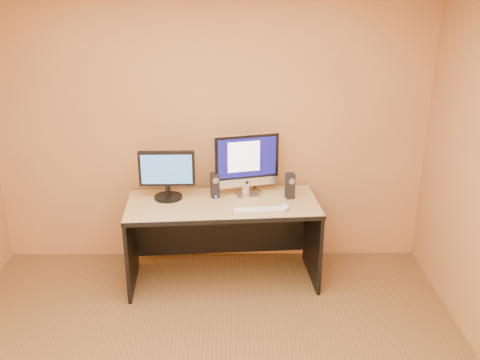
# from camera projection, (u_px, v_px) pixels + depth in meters

# --- Properties ---
(walls) EXTENTS (4.00, 4.00, 2.60)m
(walls) POSITION_uv_depth(u_px,v_px,m) (195.00, 221.00, 3.02)
(walls) COLOR #AA7A44
(walls) RESTS_ON ground
(desk) EXTENTS (1.70, 0.84, 0.76)m
(desk) POSITION_uv_depth(u_px,v_px,m) (223.00, 242.00, 4.76)
(desk) COLOR tan
(desk) RESTS_ON ground
(imac) EXTENTS (0.62, 0.36, 0.57)m
(imac) POSITION_uv_depth(u_px,v_px,m) (247.00, 165.00, 4.69)
(imac) COLOR silver
(imac) RESTS_ON desk
(second_monitor) EXTENTS (0.50, 0.25, 0.43)m
(second_monitor) POSITION_uv_depth(u_px,v_px,m) (167.00, 175.00, 4.65)
(second_monitor) COLOR black
(second_monitor) RESTS_ON desk
(speaker_left) EXTENTS (0.08, 0.09, 0.23)m
(speaker_left) POSITION_uv_depth(u_px,v_px,m) (215.00, 185.00, 4.71)
(speaker_left) COLOR black
(speaker_left) RESTS_ON desk
(speaker_right) EXTENTS (0.09, 0.09, 0.23)m
(speaker_right) POSITION_uv_depth(u_px,v_px,m) (290.00, 186.00, 4.69)
(speaker_right) COLOR black
(speaker_right) RESTS_ON desk
(keyboard) EXTENTS (0.45, 0.16, 0.02)m
(keyboard) POSITION_uv_depth(u_px,v_px,m) (259.00, 210.00, 4.46)
(keyboard) COLOR #BCBDC1
(keyboard) RESTS_ON desk
(mouse) EXTENTS (0.06, 0.11, 0.04)m
(mouse) POSITION_uv_depth(u_px,v_px,m) (286.00, 206.00, 4.50)
(mouse) COLOR silver
(mouse) RESTS_ON desk
(cable_a) EXTENTS (0.08, 0.22, 0.01)m
(cable_a) POSITION_uv_depth(u_px,v_px,m) (257.00, 189.00, 4.92)
(cable_a) COLOR black
(cable_a) RESTS_ON desk
(cable_b) EXTENTS (0.08, 0.17, 0.01)m
(cable_b) POSITION_uv_depth(u_px,v_px,m) (251.00, 191.00, 4.88)
(cable_b) COLOR black
(cable_b) RESTS_ON desk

